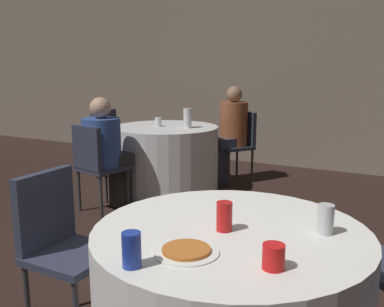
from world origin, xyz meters
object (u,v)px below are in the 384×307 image
(table_far, at_px, (166,159))
(soda_can_silver, at_px, (325,219))
(chair_near_west, at_px, (59,236))
(pizza_plate_near, at_px, (186,251))
(soda_can_blue, at_px, (132,250))
(chair_far_northeast, at_px, (240,139))
(chair_far_west, at_px, (109,137))
(person_blue_shirt, at_px, (107,152))
(chair_far_south, at_px, (95,160))
(bottle_far, at_px, (188,118))
(soda_can_red, at_px, (224,216))
(person_floral_shirt, at_px, (229,134))

(table_far, xyz_separation_m, soda_can_silver, (2.22, -2.42, 0.44))
(chair_near_west, height_order, pizza_plate_near, chair_near_west)
(soda_can_silver, distance_m, soda_can_blue, 0.80)
(chair_far_northeast, bearing_deg, chair_far_west, 56.53)
(chair_far_west, height_order, soda_can_blue, soda_can_blue)
(chair_far_west, height_order, soda_can_silver, soda_can_silver)
(pizza_plate_near, bearing_deg, chair_far_northeast, 108.59)
(person_blue_shirt, bearing_deg, chair_far_south, -90.00)
(chair_far_west, relative_size, person_blue_shirt, 0.77)
(chair_far_northeast, distance_m, bottle_far, 0.92)
(chair_far_south, relative_size, soda_can_red, 7.12)
(chair_far_south, distance_m, bottle_far, 1.16)
(chair_far_south, relative_size, bottle_far, 4.02)
(chair_far_south, distance_m, person_blue_shirt, 0.17)
(chair_near_west, distance_m, person_floral_shirt, 3.27)
(chair_far_northeast, relative_size, pizza_plate_near, 3.58)
(table_far, xyz_separation_m, chair_far_northeast, (0.58, 0.82, 0.15))
(chair_far_northeast, bearing_deg, pizza_plate_near, 143.57)
(person_blue_shirt, xyz_separation_m, bottle_far, (0.44, 0.86, 0.27))
(soda_can_red, bearing_deg, bottle_far, 121.19)
(soda_can_blue, bearing_deg, soda_can_red, 71.95)
(chair_far_west, bearing_deg, chair_far_northeast, 123.47)
(soda_can_blue, bearing_deg, chair_far_northeast, 106.28)
(chair_near_west, distance_m, soda_can_red, 1.01)
(pizza_plate_near, bearing_deg, soda_can_blue, -121.18)
(chair_far_northeast, height_order, pizza_plate_near, chair_far_northeast)
(chair_far_northeast, distance_m, soda_can_silver, 3.65)
(bottle_far, bearing_deg, soda_can_red, -58.81)
(chair_far_northeast, bearing_deg, person_floral_shirt, 90.00)
(chair_far_west, distance_m, person_floral_shirt, 1.55)
(chair_far_west, distance_m, soda_can_blue, 4.21)
(table_far, bearing_deg, chair_far_west, 168.09)
(table_far, height_order, pizza_plate_near, pizza_plate_near)
(table_far, distance_m, person_blue_shirt, 0.88)
(soda_can_blue, relative_size, bottle_far, 0.57)
(soda_can_blue, bearing_deg, bottle_far, 115.14)
(chair_far_northeast, relative_size, person_blue_shirt, 0.77)
(bottle_far, bearing_deg, soda_can_blue, -64.86)
(soda_can_red, bearing_deg, table_far, 125.58)
(chair_far_west, distance_m, soda_can_silver, 4.15)
(soda_can_red, bearing_deg, chair_far_west, 135.43)
(person_floral_shirt, bearing_deg, chair_near_west, 131.82)
(person_blue_shirt, height_order, soda_can_silver, person_blue_shirt)
(chair_far_south, bearing_deg, chair_far_northeast, 78.32)
(person_blue_shirt, xyz_separation_m, soda_can_red, (2.02, -1.74, 0.22))
(person_blue_shirt, bearing_deg, pizza_plate_near, -33.77)
(chair_near_west, xyz_separation_m, soda_can_red, (0.97, -0.03, 0.28))
(person_blue_shirt, bearing_deg, chair_near_west, -46.93)
(pizza_plate_near, bearing_deg, person_floral_shirt, 110.50)
(chair_far_northeast, height_order, bottle_far, bottle_far)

